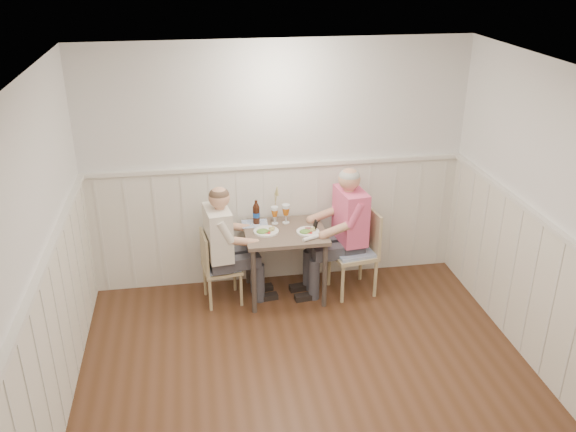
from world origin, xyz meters
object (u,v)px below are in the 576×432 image
object	(u,v)px
chair_left	(217,265)
diner_cream	(223,255)
dining_table	(285,240)
chair_right	(358,248)
beer_bottle	(256,213)
grass_vase	(274,205)
man_in_pink	(346,240)

from	to	relation	value
chair_left	diner_cream	xyz separation A→B (m)	(0.07, -0.02, 0.12)
dining_table	chair_left	xyz separation A→B (m)	(-0.71, -0.02, -0.21)
chair_left	diner_cream	size ratio (longest dim) A/B	0.61
chair_right	beer_bottle	xyz separation A→B (m)	(-1.04, 0.25, 0.36)
diner_cream	grass_vase	world-z (taller)	diner_cream
diner_cream	beer_bottle	xyz separation A→B (m)	(0.37, 0.26, 0.32)
chair_left	grass_vase	bearing A→B (deg)	24.06
dining_table	diner_cream	distance (m)	0.65
diner_cream	beer_bottle	bearing A→B (deg)	35.13
chair_right	grass_vase	distance (m)	0.99
chair_right	chair_left	size ratio (longest dim) A/B	1.17
chair_right	grass_vase	size ratio (longest dim) A/B	2.31
dining_table	chair_right	xyz separation A→B (m)	(0.77, -0.04, -0.14)
beer_bottle	dining_table	bearing A→B (deg)	-38.83
dining_table	man_in_pink	distance (m)	0.65
dining_table	chair_left	bearing A→B (deg)	-178.02
man_in_pink	grass_vase	world-z (taller)	man_in_pink
chair_left	chair_right	bearing A→B (deg)	-0.52
dining_table	grass_vase	world-z (taller)	grass_vase
dining_table	beer_bottle	size ratio (longest dim) A/B	3.14
chair_right	diner_cream	world-z (taller)	diner_cream
dining_table	chair_right	size ratio (longest dim) A/B	0.89
dining_table	man_in_pink	world-z (taller)	man_in_pink
dining_table	chair_right	world-z (taller)	chair_right
chair_right	grass_vase	world-z (taller)	grass_vase
chair_right	man_in_pink	xyz separation A→B (m)	(-0.13, 0.05, 0.09)
chair_left	beer_bottle	bearing A→B (deg)	28.49
man_in_pink	diner_cream	size ratio (longest dim) A/B	1.07
dining_table	diner_cream	world-z (taller)	diner_cream
dining_table	diner_cream	xyz separation A→B (m)	(-0.64, -0.05, -0.09)
diner_cream	grass_vase	size ratio (longest dim) A/B	3.26
man_in_pink	grass_vase	xyz separation A→B (m)	(-0.71, 0.25, 0.34)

